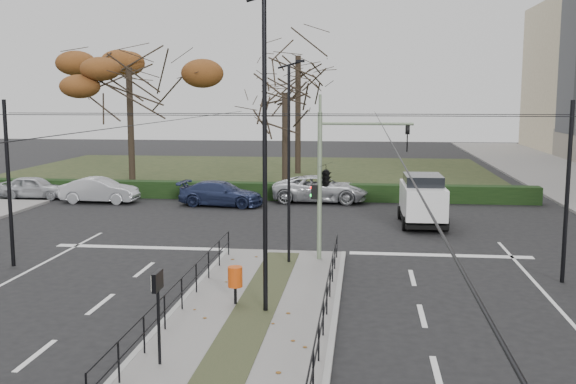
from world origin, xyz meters
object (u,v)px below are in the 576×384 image
streetlamp_median_near (265,152)px  parked_car_fourth (320,189)px  parked_car_third (221,194)px  info_panel (158,292)px  traffic_light (328,174)px  parked_car_second (100,190)px  streetlamp_median_far (289,161)px  white_van (422,199)px  litter_bin (235,277)px  parked_car_first (34,187)px  bare_tree_near (285,100)px  rust_tree (129,67)px  bare_tree_center (298,64)px

streetlamp_median_near → parked_car_fourth: (0.16, 20.49, -3.86)m
parked_car_third → info_panel: bearing=-164.7°
traffic_light → parked_car_second: bearing=137.8°
streetlamp_median_far → parked_car_third: streetlamp_median_far is taller
streetlamp_median_far → white_van: streetlamp_median_far is taller
litter_bin → parked_car_third: (-4.27, 17.95, -0.24)m
parked_car_first → bare_tree_near: size_ratio=0.49×
streetlamp_median_far → bare_tree_near: (-2.44, 19.54, 2.02)m
parked_car_first → parked_car_third: parked_car_third is taller
traffic_light → parked_car_third: 14.17m
white_van → info_panel: bearing=-112.0°
info_panel → parked_car_fourth: info_panel is taller
info_panel → rust_tree: rust_tree is taller
bare_tree_center → traffic_light: bearing=-82.1°
rust_tree → parked_car_first: bearing=-114.8°
streetlamp_median_far → bare_tree_near: 19.79m
streetlamp_median_near → streetlamp_median_far: bearing=89.8°
parked_car_third → bare_tree_center: bare_tree_center is taller
parked_car_fourth → bare_tree_near: size_ratio=0.67×
parked_car_second → white_van: bearing=-104.2°
streetlamp_median_far → parked_car_second: 18.39m
white_van → bare_tree_near: bearing=125.4°
white_van → parked_car_third: bearing=157.6°
bare_tree_near → traffic_light: bearing=-78.6°
litter_bin → streetlamp_median_far: streetlamp_median_far is taller
streetlamp_median_near → bare_tree_near: bearing=95.5°
litter_bin → parked_car_third: bearing=103.4°
parked_car_second → bare_tree_near: (10.01, 6.37, 5.11)m
litter_bin → info_panel: 4.71m
parked_car_first → bare_tree_near: (14.51, 5.31, 5.15)m
info_panel → rust_tree: bearing=110.4°
streetlamp_median_far → white_van: (5.43, 8.48, -2.55)m
parked_car_second → bare_tree_center: bare_tree_center is taller
traffic_light → litter_bin: (-2.36, -5.71, -2.36)m
litter_bin → bare_tree_near: 25.12m
bare_tree_near → parked_car_third: bearing=-113.1°
traffic_light → streetlamp_median_far: (-1.35, -0.65, 0.52)m
streetlamp_median_far → parked_car_second: streetlamp_median_far is taller
streetlamp_median_near → streetlamp_median_far: (0.02, 5.61, -0.81)m
parked_car_third → white_van: 11.60m
traffic_light → info_panel: 10.85m
white_van → streetlamp_median_far: bearing=-122.6°
streetlamp_median_far → rust_tree: (-13.51, 21.66, 4.21)m
litter_bin → streetlamp_median_near: size_ratio=0.13×
streetlamp_median_near → parked_car_third: streetlamp_median_near is taller
info_panel → white_van: 19.51m
parked_car_first → bare_tree_center: size_ratio=0.33×
info_panel → bare_tree_center: bare_tree_center is taller
streetlamp_median_near → traffic_light: bearing=77.6°
info_panel → streetlamp_median_near: 5.22m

